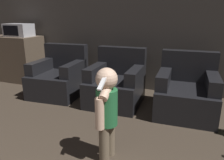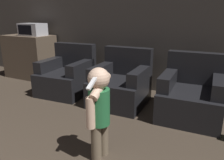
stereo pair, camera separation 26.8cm
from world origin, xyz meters
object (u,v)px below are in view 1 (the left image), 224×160
(microwave, at_px, (19,30))
(person_toddler, at_px, (106,107))
(armchair_middle, at_px, (116,84))
(armchair_left, at_px, (59,78))
(armchair_right, at_px, (186,93))

(microwave, bearing_deg, person_toddler, -34.21)
(person_toddler, distance_m, microwave, 3.30)
(armchair_middle, height_order, microwave, microwave)
(armchair_left, relative_size, person_toddler, 0.99)
(armchair_left, height_order, armchair_middle, same)
(armchair_middle, xyz_separation_m, person_toddler, (0.41, -1.38, 0.24))
(armchair_right, xyz_separation_m, person_toddler, (-0.66, -1.38, 0.24))
(armchair_middle, bearing_deg, armchair_right, -1.88)
(armchair_right, relative_size, person_toddler, 0.96)
(armchair_middle, bearing_deg, armchair_left, 178.12)
(armchair_left, relative_size, microwave, 1.70)
(armchair_middle, height_order, person_toddler, person_toddler)
(armchair_middle, relative_size, armchair_right, 1.00)
(armchair_left, bearing_deg, armchair_middle, -4.28)
(armchair_left, distance_m, microwave, 1.50)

